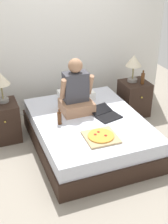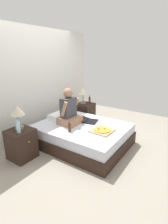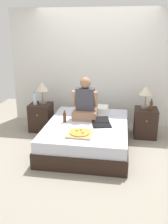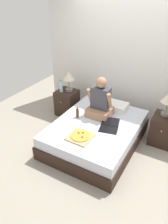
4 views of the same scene
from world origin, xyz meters
The scene contains 12 objects.
ground_plane centered at (0.00, 0.00, 0.00)m, with size 5.81×5.81×0.00m, color #9E9384.
wall_back centered at (0.00, 1.32, 1.25)m, with size 3.81×0.12×2.50m, color silver.
bed centered at (0.00, 0.00, 0.22)m, with size 1.48×1.91×0.45m.
nightstand_left centered at (-1.08, 0.64, 0.29)m, with size 0.44×0.47×0.58m.
lamp_on_left_nightstand centered at (-1.04, 0.69, 0.91)m, with size 0.26×0.26×0.45m.
water_bottle centered at (-1.16, 0.55, 0.69)m, with size 0.07×0.07×0.28m.
nightstand_right centered at (1.08, 0.64, 0.29)m, with size 0.44×0.47×0.58m.
pillow centered at (0.06, 0.68, 0.51)m, with size 0.52×0.34×0.12m, color white.
person_seated centered at (-0.08, 0.28, 0.74)m, with size 0.47×0.40×0.78m.
laptop centered at (0.26, -0.02, 0.47)m, with size 0.41×0.48×0.07m.
pizza_box centered at (-0.04, -0.51, 0.47)m, with size 0.41×0.41×0.05m.
beer_bottle_on_bed centered at (-0.42, 0.01, 0.54)m, with size 0.06×0.06×0.22m.
Camera 4 is at (1.46, -3.01, 2.69)m, focal length 35.00 mm.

